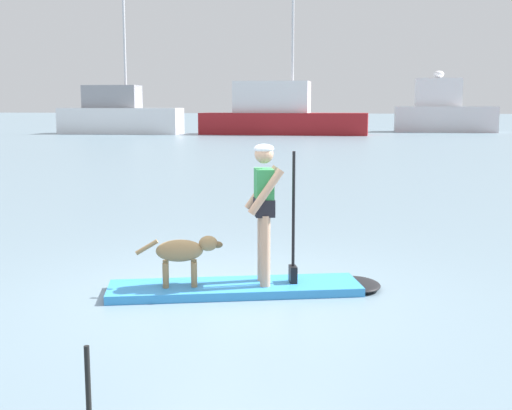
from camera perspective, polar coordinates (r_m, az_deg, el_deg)
The scene contains 7 objects.
ground_plane at distance 7.89m, azimuth -1.85°, elevation -7.52°, with size 400.00×400.00×0.00m, color slate.
paddleboard at distance 7.90m, azimuth -0.21°, elevation -7.13°, with size 3.28×1.85×0.10m.
person_paddler at distance 7.71m, azimuth 0.81°, elevation 0.15°, with size 0.68×0.59×1.65m.
dog at distance 7.75m, azimuth -6.25°, elevation -4.08°, with size 0.97×0.44×0.59m.
moored_boat_port at distance 54.72m, azimuth -11.72°, elevation 7.60°, with size 9.97×4.19×10.58m.
moored_boat_outer at distance 52.10m, azimuth 2.09°, elevation 7.78°, with size 13.16×4.42×11.70m.
moored_boat_starboard at distance 59.56m, azimuth 15.80°, elevation 7.74°, with size 8.64×4.06×5.20m.
Camera 1 is at (2.16, -7.27, 2.18)m, focal length 46.40 mm.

